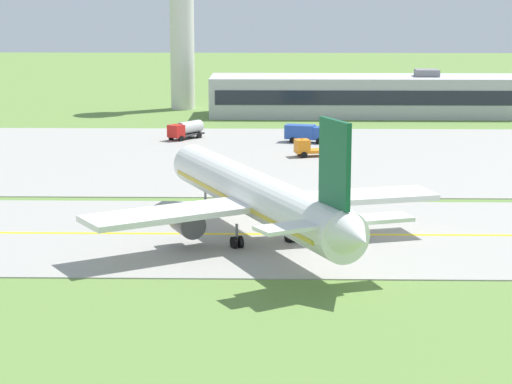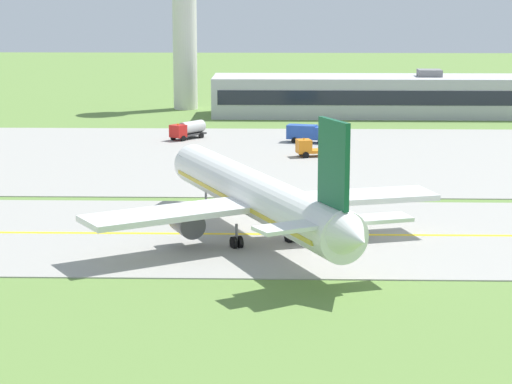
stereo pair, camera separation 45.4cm
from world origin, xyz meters
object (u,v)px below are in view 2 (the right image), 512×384
(service_truck_fuel, at_px, (313,148))
(service_truck_catering, at_px, (188,129))
(control_tower, at_px, (184,7))
(service_truck_baggage, at_px, (308,133))
(airplane_lead, at_px, (258,196))

(service_truck_fuel, height_order, service_truck_catering, service_truck_catering)
(service_truck_catering, xyz_separation_m, control_tower, (-3.86, 37.20, 16.86))
(service_truck_baggage, height_order, service_truck_catering, service_truck_catering)
(airplane_lead, distance_m, service_truck_fuel, 45.05)
(service_truck_fuel, bearing_deg, service_truck_baggage, 91.84)
(control_tower, bearing_deg, service_truck_catering, -84.08)
(service_truck_fuel, distance_m, control_tower, 59.07)
(service_truck_baggage, bearing_deg, airplane_lead, -95.92)
(control_tower, bearing_deg, service_truck_fuel, -67.27)
(airplane_lead, height_order, service_truck_baggage, airplane_lead)
(airplane_lead, xyz_separation_m, service_truck_baggage, (5.86, 56.54, -2.60))
(service_truck_baggage, distance_m, service_truck_fuel, 12.03)
(service_truck_baggage, relative_size, service_truck_fuel, 0.94)
(airplane_lead, relative_size, service_truck_baggage, 5.94)
(airplane_lead, height_order, control_tower, control_tower)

